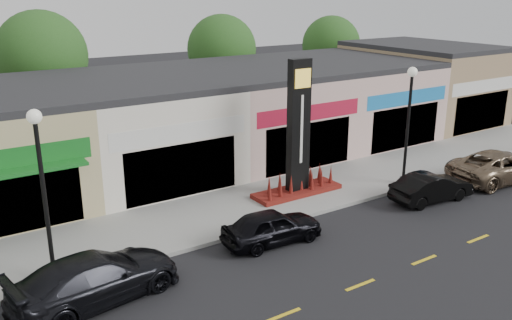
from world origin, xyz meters
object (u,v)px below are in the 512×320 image
object	(u,v)px
pylon_sign	(298,148)
car_dark_sedan	(96,278)
car_gold_suv	(500,166)
car_black_conv	(431,187)
lamp_west_near	(42,179)
lamp_east_near	(409,114)
car_black_sedan	(272,227)

from	to	relation	value
pylon_sign	car_dark_sedan	bearing A→B (deg)	-161.03
car_dark_sedan	car_gold_suv	distance (m)	19.71
car_black_conv	car_gold_suv	xyz separation A→B (m)	(4.95, -0.02, 0.11)
lamp_west_near	lamp_east_near	distance (m)	16.00
lamp_east_near	car_dark_sedan	distance (m)	15.54
lamp_east_near	car_dark_sedan	xyz separation A→B (m)	(-15.19, -1.81, -2.73)
car_black_conv	car_black_sedan	bearing A→B (deg)	91.95
lamp_east_near	pylon_sign	size ratio (longest dim) A/B	0.91
car_black_sedan	car_gold_suv	world-z (taller)	car_gold_suv
lamp_west_near	lamp_east_near	xyz separation A→B (m)	(16.00, 0.00, 0.00)
lamp_west_near	car_black_sedan	world-z (taller)	lamp_west_near
car_dark_sedan	pylon_sign	bearing A→B (deg)	-80.58
car_black_sedan	car_gold_suv	distance (m)	13.14
car_dark_sedan	car_gold_suv	world-z (taller)	car_dark_sedan
lamp_west_near	car_black_conv	world-z (taller)	lamp_west_near
pylon_sign	car_black_conv	distance (m)	6.09
lamp_east_near	car_black_sedan	distance (m)	9.19
lamp_west_near	pylon_sign	world-z (taller)	pylon_sign
car_dark_sedan	car_black_conv	world-z (taller)	car_dark_sedan
car_black_sedan	car_black_conv	distance (m)	8.20
lamp_east_near	car_black_sedan	xyz separation A→B (m)	(-8.61, -1.51, -2.83)
pylon_sign	lamp_east_near	bearing A→B (deg)	-18.75
car_gold_suv	car_dark_sedan	bearing A→B (deg)	95.42
pylon_sign	lamp_west_near	bearing A→B (deg)	-171.23
lamp_east_near	pylon_sign	world-z (taller)	pylon_sign
car_dark_sedan	car_black_conv	xyz separation A→B (m)	(14.76, -0.17, -0.12)
lamp_east_near	car_black_conv	bearing A→B (deg)	-102.32
lamp_east_near	car_dark_sedan	bearing A→B (deg)	-173.22
car_dark_sedan	lamp_east_near	bearing A→B (deg)	-92.77
car_black_sedan	car_black_conv	size ratio (longest dim) A/B	0.99
lamp_west_near	car_black_sedan	size ratio (longest dim) A/B	1.45
pylon_sign	car_dark_sedan	xyz separation A→B (m)	(-10.19, -3.50, -1.53)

